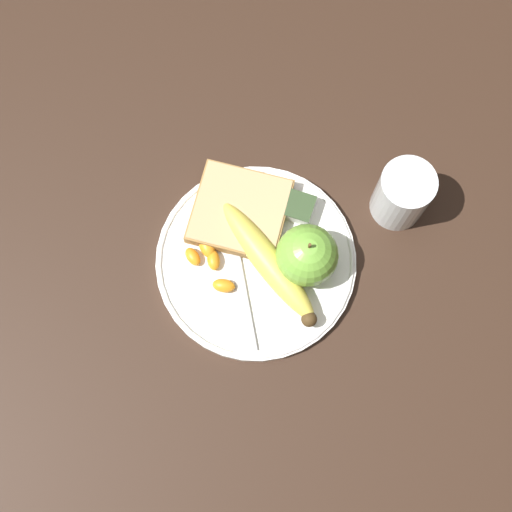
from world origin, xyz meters
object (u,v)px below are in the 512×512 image
object	(u,v)px
bread_slice	(240,212)
fork	(238,261)
plate	(256,261)
jam_packet	(296,207)
apple	(307,255)
juice_glass	(402,195)
banana	(267,265)

from	to	relation	value
bread_slice	fork	distance (m)	0.06
plate	jam_packet	world-z (taller)	jam_packet
jam_packet	apple	bearing A→B (deg)	117.73
juice_glass	apple	bearing A→B (deg)	52.41
juice_glass	banana	xyz separation A→B (m)	(0.13, 0.13, -0.01)
jam_packet	juice_glass	bearing A→B (deg)	-157.22
plate	bread_slice	size ratio (longest dim) A/B	2.06
plate	fork	size ratio (longest dim) A/B	1.42
plate	apple	xyz separation A→B (m)	(-0.06, -0.02, 0.04)
juice_glass	bread_slice	bearing A→B (deg)	23.12
juice_glass	banana	size ratio (longest dim) A/B	0.51
juice_glass	bread_slice	distance (m)	0.20
plate	fork	world-z (taller)	fork
fork	jam_packet	size ratio (longest dim) A/B	4.02
bread_slice	jam_packet	world-z (taller)	same
fork	juice_glass	bearing A→B (deg)	-79.51
jam_packet	banana	bearing A→B (deg)	83.70
plate	juice_glass	size ratio (longest dim) A/B	2.86
plate	juice_glass	xyz separation A→B (m)	(-0.15, -0.13, 0.03)
apple	banana	xyz separation A→B (m)	(0.04, 0.02, -0.02)
apple	bread_slice	distance (m)	0.11
plate	banana	bearing A→B (deg)	161.61
banana	juice_glass	bearing A→B (deg)	-133.89
fork	plate	bearing A→B (deg)	-94.91
plate	bread_slice	bearing A→B (deg)	-52.69
bread_slice	banana	bearing A→B (deg)	134.52
apple	jam_packet	world-z (taller)	apple
bread_slice	apple	bearing A→B (deg)	160.46
juice_glass	fork	distance (m)	0.22
apple	fork	size ratio (longest dim) A/B	0.48
plate	jam_packet	xyz separation A→B (m)	(-0.03, -0.08, 0.01)
banana	bread_slice	xyz separation A→B (m)	(0.05, -0.06, -0.01)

